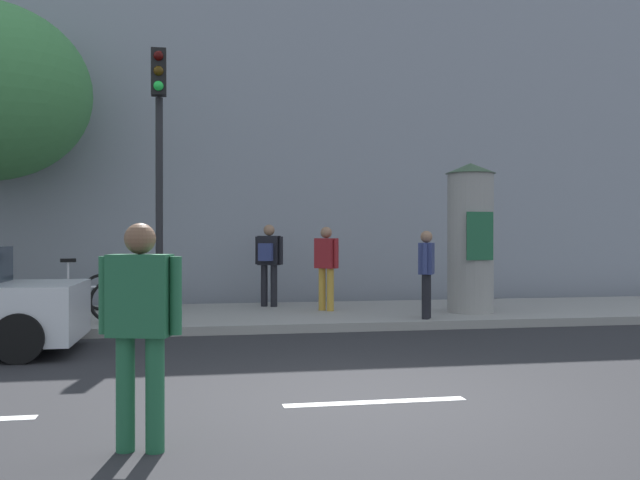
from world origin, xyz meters
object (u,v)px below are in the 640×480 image
pedestrian_near_pole (269,258)px  bicycle_leaning (78,301)px  traffic_light (159,141)px  bicycle_upright (128,290)px  poster_column (471,237)px  pedestrian_in_red_top (426,268)px  pedestrian_in_dark_shirt (326,262)px  pedestrian_tallest (141,314)px

pedestrian_near_pole → bicycle_leaning: bearing=-145.4°
traffic_light → bicycle_upright: (-0.70, 2.81, -2.61)m
pedestrian_near_pole → bicycle_leaning: 4.24m
traffic_light → poster_column: 6.08m
pedestrian_in_red_top → bicycle_leaning: bearing=177.3°
pedestrian_in_dark_shirt → pedestrian_near_pole: pedestrian_near_pole is taller
traffic_light → pedestrian_in_dark_shirt: (3.14, 1.83, -2.04)m
poster_column → pedestrian_tallest: 9.41m
poster_column → pedestrian_tallest: (-5.71, -7.45, -0.58)m
bicycle_upright → traffic_light: bearing=-76.1°
traffic_light → poster_column: size_ratio=1.57×
bicycle_leaning → bicycle_upright: (0.63, 2.36, 0.00)m
poster_column → bicycle_leaning: (-7.12, -0.56, -1.06)m
pedestrian_tallest → pedestrian_in_red_top: 8.01m
poster_column → pedestrian_tallest: bearing=-127.5°
pedestrian_tallest → pedestrian_in_dark_shirt: (3.06, 8.27, 0.09)m
pedestrian_near_pole → pedestrian_in_red_top: pedestrian_near_pole is taller
traffic_light → pedestrian_in_red_top: traffic_light is taller
traffic_light → bicycle_upright: size_ratio=2.58×
pedestrian_tallest → bicycle_upright: (-0.78, 9.25, -0.48)m
pedestrian_in_red_top → pedestrian_in_dark_shirt: bearing=131.7°
traffic_light → bicycle_upright: bearing=103.9°
pedestrian_in_dark_shirt → bicycle_leaning: 4.70m
pedestrian_in_dark_shirt → pedestrian_near_pole: size_ratio=0.97×
poster_column → pedestrian_in_dark_shirt: 2.82m
poster_column → pedestrian_tallest: size_ratio=1.68×
pedestrian_in_dark_shirt → pedestrian_tallest: bearing=-110.3°
bicycle_leaning → traffic_light: bearing=-19.0°
bicycle_leaning → poster_column: bearing=4.5°
pedestrian_near_pole → pedestrian_tallest: bearing=-102.4°
pedestrian_tallest → bicycle_upright: pedestrian_tallest is taller
traffic_light → pedestrian_in_dark_shirt: 4.17m
pedestrian_in_red_top → bicycle_leaning: 5.97m
poster_column → pedestrian_near_pole: poster_column is taller
pedestrian_in_dark_shirt → bicycle_leaning: size_ratio=0.96×
poster_column → bicycle_leaning: 7.22m
pedestrian_in_dark_shirt → bicycle_leaning: bearing=-162.9°
bicycle_upright → pedestrian_tallest: bearing=-85.2°
poster_column → pedestrian_near_pole: bearing=153.6°
pedestrian_near_pole → bicycle_upright: 2.89m
poster_column → pedestrian_tallest: poster_column is taller
pedestrian_in_red_top → bicycle_upright: pedestrian_in_red_top is taller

